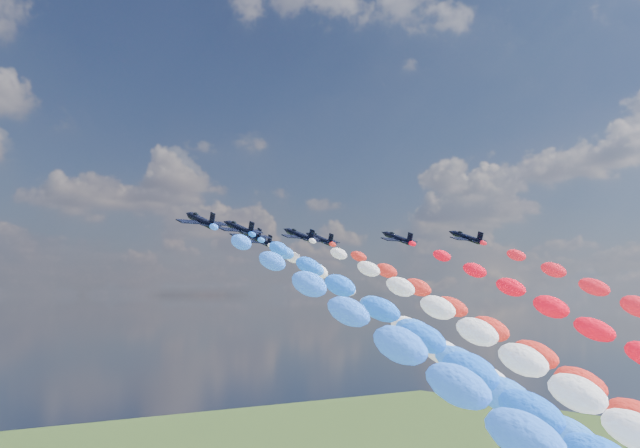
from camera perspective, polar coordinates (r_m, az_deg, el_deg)
jet_0 at (r=133.78m, az=-8.74°, el=0.27°), size 8.66×11.84×5.86m
trail_0 at (r=82.95m, az=12.27°, el=-14.76°), size 6.60×124.67×56.90m
jet_1 at (r=148.61m, az=-5.94°, el=-0.31°), size 9.22×12.24×5.86m
trail_1 at (r=99.11m, az=13.18°, el=-13.16°), size 6.60×124.67×56.90m
jet_2 at (r=163.09m, az=-5.21°, el=-0.76°), size 9.04×12.12×5.86m
trail_2 at (r=113.43m, az=11.75°, el=-12.17°), size 6.60×124.67×56.90m
jet_3 at (r=165.21m, az=-1.50°, el=-0.84°), size 9.38×12.36×5.86m
trail_3 at (r=118.58m, az=16.54°, el=-11.76°), size 6.60×124.67×56.90m
jet_4 at (r=180.46m, az=-4.44°, el=-1.20°), size 9.02×12.10×5.86m
trail_4 at (r=130.70m, az=10.52°, el=-11.26°), size 6.60×124.67×56.90m
jet_5 at (r=176.05m, az=0.01°, el=-1.11°), size 8.69×11.87×5.86m
trail_5 at (r=130.22m, az=17.02°, el=-11.14°), size 6.60×124.67×56.90m
jet_6 at (r=174.33m, az=5.73°, el=-1.04°), size 8.93×12.04×5.86m
jet_7 at (r=174.27m, az=10.71°, el=-0.98°), size 9.14×12.19×5.86m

